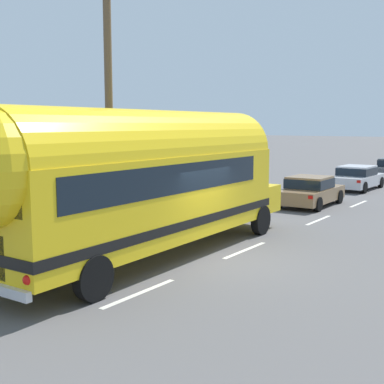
{
  "coord_description": "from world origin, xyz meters",
  "views": [
    {
      "loc": [
        7.24,
        -11.67,
        3.73
      ],
      "look_at": [
        -1.71,
        1.04,
        1.66
      ],
      "focal_mm": 47.63,
      "sensor_mm": 36.0,
      "label": 1
    }
  ],
  "objects": [
    {
      "name": "utility_pole",
      "position": [
        -3.92,
        -0.24,
        4.42
      ],
      "size": [
        1.8,
        0.24,
        8.5
      ],
      "color": "brown",
      "rests_on": "ground"
    },
    {
      "name": "lane_markings",
      "position": [
        -2.44,
        13.07,
        0.0
      ],
      "size": [
        3.59,
        80.0,
        0.01
      ],
      "color": "silver",
      "rests_on": "ground"
    },
    {
      "name": "car_second",
      "position": [
        -1.79,
        17.74,
        0.74
      ],
      "size": [
        2.07,
        4.57,
        1.37
      ],
      "color": "silver",
      "rests_on": "ground"
    },
    {
      "name": "ground_plane",
      "position": [
        0.0,
        0.0,
        0.0
      ],
      "size": [
        300.0,
        300.0,
        0.0
      ],
      "primitive_type": "plane",
      "color": "#565454"
    },
    {
      "name": "painted_bus",
      "position": [
        -1.71,
        -1.35,
        2.3
      ],
      "size": [
        2.8,
        12.5,
        4.12
      ],
      "color": "yellow",
      "rests_on": "ground"
    },
    {
      "name": "car_lead",
      "position": [
        -1.7,
        10.47,
        0.73
      ],
      "size": [
        2.07,
        4.28,
        1.37
      ],
      "color": "olive",
      "rests_on": "ground"
    }
  ]
}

